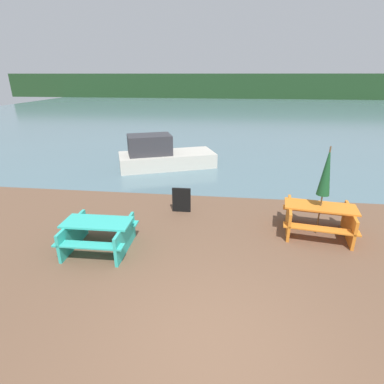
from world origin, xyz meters
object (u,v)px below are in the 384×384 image
umbrella_darkgreen (326,172)px  signboard (181,200)px  picnic_table_orange (319,217)px  picnic_table_teal (98,232)px  boat (162,156)px

umbrella_darkgreen → signboard: (-3.73, 0.90, -1.32)m
picnic_table_orange → signboard: (-3.73, 0.90, -0.09)m
picnic_table_teal → picnic_table_orange: (5.35, 1.41, 0.03)m
picnic_table_orange → boat: size_ratio=0.43×
picnic_table_teal → umbrella_darkgreen: bearing=14.8°
picnic_table_teal → picnic_table_orange: 5.53m
picnic_table_teal → signboard: (1.62, 2.31, -0.07)m
picnic_table_orange → umbrella_darkgreen: (-0.00, 0.00, 1.23)m
signboard → umbrella_darkgreen: bearing=-13.6°
picnic_table_teal → boat: bearing=89.6°
umbrella_darkgreen → signboard: 4.06m
picnic_table_orange → umbrella_darkgreen: umbrella_darkgreen is taller
picnic_table_orange → boat: 7.60m
boat → signboard: size_ratio=6.02×
boat → umbrella_darkgreen: bearing=-67.5°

